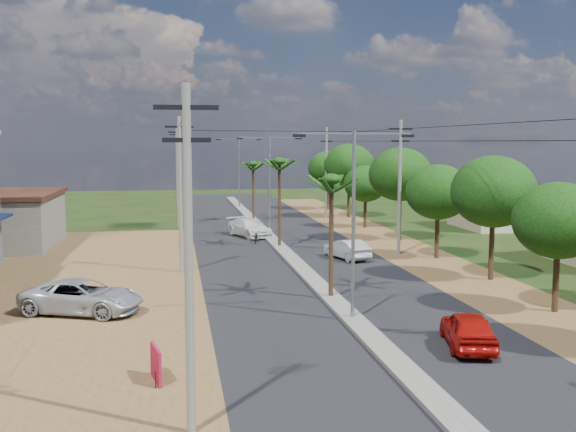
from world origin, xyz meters
The scene contains 33 objects.
ground centered at (0.00, 0.00, 0.00)m, with size 160.00×160.00×0.00m, color black.
road centered at (0.00, 15.00, 0.02)m, with size 12.00×110.00×0.04m, color black.
median centered at (0.00, 18.00, 0.09)m, with size 1.00×90.00×0.18m, color #605E56.
dirt_lot_west centered at (-15.00, 8.00, 0.02)m, with size 18.00×46.00×0.04m, color brown.
dirt_shoulder_east centered at (8.50, 15.00, 0.01)m, with size 5.00×90.00×0.03m, color brown.
house_east_far centered at (21.00, 28.00, 2.39)m, with size 7.60×7.50×4.60m.
tree_east_b centered at (9.30, 0.00, 4.11)m, with size 4.00×4.00×5.83m.
tree_east_c centered at (9.70, 7.00, 4.86)m, with size 4.60×4.60×6.83m.
tree_east_d centered at (9.40, 14.00, 4.34)m, with size 4.20×4.20×6.13m.
tree_east_e centered at (9.60, 22.00, 5.09)m, with size 4.80×4.80×7.14m.
tree_east_f centered at (9.20, 30.00, 3.89)m, with size 3.80×3.80×5.52m.
tree_east_g centered at (9.80, 38.00, 5.24)m, with size 5.00×5.00×7.38m.
tree_east_h centered at (9.50, 46.00, 4.64)m, with size 4.40×4.40×6.52m.
palm_median_near centered at (0.00, 4.00, 5.54)m, with size 2.00×2.00×6.15m.
palm_median_mid centered at (0.00, 20.00, 5.90)m, with size 2.00×2.00×6.55m.
palm_median_far centered at (0.00, 36.00, 5.26)m, with size 2.00×2.00×5.85m.
streetlight_near centered at (0.00, 0.00, 4.79)m, with size 5.10×0.18×8.00m.
streetlight_mid centered at (0.00, 25.00, 4.79)m, with size 5.10×0.18×8.00m.
streetlight_far centered at (0.00, 50.00, 4.79)m, with size 5.10×0.18×8.00m.
utility_pole_w_a centered at (-7.00, -10.00, 4.76)m, with size 1.60×0.24×9.00m.
utility_pole_w_b centered at (-7.00, 12.00, 4.76)m, with size 1.60×0.24×9.00m.
utility_pole_w_c centered at (-7.00, 34.00, 4.76)m, with size 1.60×0.24×9.00m.
utility_pole_w_d centered at (-7.00, 55.00, 4.76)m, with size 1.60×0.24×9.00m.
utility_pole_e_b centered at (7.50, 16.00, 4.76)m, with size 1.60×0.24×9.00m.
utility_pole_e_c centered at (7.50, 38.00, 4.76)m, with size 1.60×0.24×9.00m.
car_red_near centered at (3.21, -4.33, 0.68)m, with size 1.61×4.01×1.37m, color #9B0D08.
car_silver_mid centered at (3.57, 14.61, 0.64)m, with size 1.36×3.89×1.28m, color #A8ACB0.
car_white_far centered at (-1.50, 25.94, 0.71)m, with size 1.99×4.90×1.42m, color silver.
car_parked_silver centered at (-11.40, 3.16, 0.74)m, with size 2.45×5.31×1.48m, color #A8ACB0.
car_parked_dark centered at (-11.72, 3.53, 0.65)m, with size 1.54×3.83×1.30m, color black.
moto_rider_west_a centered at (-1.36, 22.52, 0.46)m, with size 0.62×1.77×0.93m, color black.
moto_rider_west_b centered at (-1.54, 27.71, 0.55)m, with size 0.52×1.84×1.10m, color black.
roadside_sign centered at (-8.00, -6.00, 0.57)m, with size 0.39×1.36×1.14m.
Camera 1 is at (-7.32, -26.95, 7.56)m, focal length 42.00 mm.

